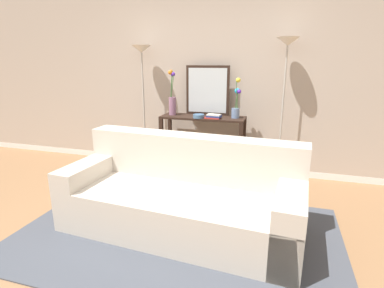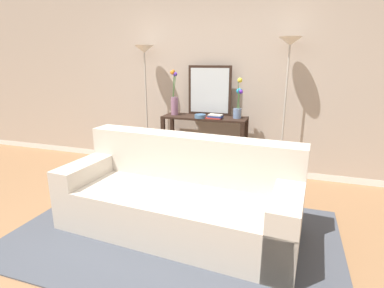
{
  "view_description": "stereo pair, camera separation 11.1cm",
  "coord_description": "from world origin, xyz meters",
  "px_view_note": "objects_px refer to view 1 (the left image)",
  "views": [
    {
      "loc": [
        1.05,
        -2.1,
        1.6
      ],
      "look_at": [
        0.08,
        1.14,
        0.66
      ],
      "focal_mm": 28.21,
      "sensor_mm": 36.0,
      "label": 1
    },
    {
      "loc": [
        1.16,
        -2.07,
        1.6
      ],
      "look_at": [
        0.08,
        1.14,
        0.66
      ],
      "focal_mm": 28.21,
      "sensor_mm": 36.0,
      "label": 2
    }
  ],
  "objects_px": {
    "fruit_bowl": "(199,116)",
    "book_stack": "(213,116)",
    "vase_short_flowers": "(236,104)",
    "floor_lamp_right": "(286,71)",
    "floor_lamp_left": "(142,73)",
    "book_row_under_console": "(181,168)",
    "console_table": "(203,135)",
    "wall_mirror": "(207,90)",
    "vase_tall_flowers": "(172,100)",
    "couch": "(182,198)"
  },
  "relations": [
    {
      "from": "floor_lamp_right",
      "to": "book_stack",
      "type": "relative_size",
      "value": 8.35
    },
    {
      "from": "wall_mirror",
      "to": "vase_short_flowers",
      "type": "xyz_separation_m",
      "value": [
        0.44,
        -0.14,
        -0.16
      ]
    },
    {
      "from": "floor_lamp_left",
      "to": "book_stack",
      "type": "relative_size",
      "value": 8.06
    },
    {
      "from": "fruit_bowl",
      "to": "floor_lamp_left",
      "type": "bearing_deg",
      "value": 168.99
    },
    {
      "from": "book_stack",
      "to": "fruit_bowl",
      "type": "bearing_deg",
      "value": -171.39
    },
    {
      "from": "console_table",
      "to": "book_row_under_console",
      "type": "xyz_separation_m",
      "value": [
        -0.33,
        -0.0,
        -0.53
      ]
    },
    {
      "from": "couch",
      "to": "book_row_under_console",
      "type": "relative_size",
      "value": 7.98
    },
    {
      "from": "floor_lamp_left",
      "to": "fruit_bowl",
      "type": "distance_m",
      "value": 1.06
    },
    {
      "from": "console_table",
      "to": "book_row_under_console",
      "type": "distance_m",
      "value": 0.63
    },
    {
      "from": "vase_tall_flowers",
      "to": "vase_short_flowers",
      "type": "relative_size",
      "value": 1.17
    },
    {
      "from": "couch",
      "to": "floor_lamp_right",
      "type": "bearing_deg",
      "value": 60.04
    },
    {
      "from": "floor_lamp_right",
      "to": "vase_tall_flowers",
      "type": "bearing_deg",
      "value": -178.65
    },
    {
      "from": "vase_short_flowers",
      "to": "wall_mirror",
      "type": "bearing_deg",
      "value": 161.84
    },
    {
      "from": "fruit_bowl",
      "to": "book_row_under_console",
      "type": "bearing_deg",
      "value": 157.63
    },
    {
      "from": "couch",
      "to": "book_row_under_console",
      "type": "distance_m",
      "value": 1.57
    },
    {
      "from": "floor_lamp_right",
      "to": "fruit_bowl",
      "type": "bearing_deg",
      "value": -170.87
    },
    {
      "from": "vase_tall_flowers",
      "to": "book_stack",
      "type": "distance_m",
      "value": 0.66
    },
    {
      "from": "vase_short_flowers",
      "to": "book_row_under_console",
      "type": "height_order",
      "value": "vase_short_flowers"
    },
    {
      "from": "vase_short_flowers",
      "to": "couch",
      "type": "bearing_deg",
      "value": -100.42
    },
    {
      "from": "vase_short_flowers",
      "to": "book_row_under_console",
      "type": "distance_m",
      "value": 1.26
    },
    {
      "from": "vase_tall_flowers",
      "to": "vase_short_flowers",
      "type": "xyz_separation_m",
      "value": [
        0.91,
        0.01,
        -0.03
      ]
    },
    {
      "from": "console_table",
      "to": "floor_lamp_left",
      "type": "distance_m",
      "value": 1.25
    },
    {
      "from": "couch",
      "to": "book_row_under_console",
      "type": "height_order",
      "value": "couch"
    },
    {
      "from": "vase_short_flowers",
      "to": "vase_tall_flowers",
      "type": "bearing_deg",
      "value": -179.41
    },
    {
      "from": "console_table",
      "to": "floor_lamp_right",
      "type": "relative_size",
      "value": 0.62
    },
    {
      "from": "book_stack",
      "to": "floor_lamp_right",
      "type": "bearing_deg",
      "value": 9.25
    },
    {
      "from": "fruit_bowl",
      "to": "book_stack",
      "type": "height_order",
      "value": "book_stack"
    },
    {
      "from": "book_row_under_console",
      "to": "couch",
      "type": "bearing_deg",
      "value": -70.54
    },
    {
      "from": "floor_lamp_right",
      "to": "vase_short_flowers",
      "type": "distance_m",
      "value": 0.74
    },
    {
      "from": "floor_lamp_left",
      "to": "vase_short_flowers",
      "type": "height_order",
      "value": "floor_lamp_left"
    },
    {
      "from": "floor_lamp_left",
      "to": "wall_mirror",
      "type": "xyz_separation_m",
      "value": [
        0.94,
        0.12,
        -0.23
      ]
    },
    {
      "from": "couch",
      "to": "vase_short_flowers",
      "type": "relative_size",
      "value": 4.31
    },
    {
      "from": "couch",
      "to": "fruit_bowl",
      "type": "relative_size",
      "value": 15.04
    },
    {
      "from": "floor_lamp_left",
      "to": "vase_short_flowers",
      "type": "relative_size",
      "value": 3.39
    },
    {
      "from": "fruit_bowl",
      "to": "book_row_under_console",
      "type": "relative_size",
      "value": 0.53
    },
    {
      "from": "floor_lamp_right",
      "to": "vase_short_flowers",
      "type": "relative_size",
      "value": 3.51
    },
    {
      "from": "vase_short_flowers",
      "to": "console_table",
      "type": "bearing_deg",
      "value": -177.35
    },
    {
      "from": "floor_lamp_left",
      "to": "fruit_bowl",
      "type": "height_order",
      "value": "floor_lamp_left"
    },
    {
      "from": "book_stack",
      "to": "wall_mirror",
      "type": "bearing_deg",
      "value": 120.32
    },
    {
      "from": "couch",
      "to": "floor_lamp_left",
      "type": "bearing_deg",
      "value": 126.14
    },
    {
      "from": "vase_short_flowers",
      "to": "book_stack",
      "type": "xyz_separation_m",
      "value": [
        -0.28,
        -0.12,
        -0.16
      ]
    },
    {
      "from": "wall_mirror",
      "to": "book_row_under_console",
      "type": "relative_size",
      "value": 2.38
    },
    {
      "from": "couch",
      "to": "wall_mirror",
      "type": "relative_size",
      "value": 3.36
    },
    {
      "from": "console_table",
      "to": "vase_short_flowers",
      "type": "xyz_separation_m",
      "value": [
        0.46,
        0.02,
        0.45
      ]
    },
    {
      "from": "console_table",
      "to": "floor_lamp_right",
      "type": "distance_m",
      "value": 1.38
    },
    {
      "from": "vase_tall_flowers",
      "to": "book_row_under_console",
      "type": "xyz_separation_m",
      "value": [
        0.12,
        -0.01,
        -1.01
      ]
    },
    {
      "from": "couch",
      "to": "fruit_bowl",
      "type": "bearing_deg",
      "value": 98.92
    },
    {
      "from": "console_table",
      "to": "wall_mirror",
      "type": "xyz_separation_m",
      "value": [
        0.02,
        0.16,
        0.61
      ]
    },
    {
      "from": "couch",
      "to": "book_stack",
      "type": "height_order",
      "value": "book_stack"
    },
    {
      "from": "console_table",
      "to": "floor_lamp_right",
      "type": "xyz_separation_m",
      "value": [
        1.05,
        0.05,
        0.89
      ]
    }
  ]
}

